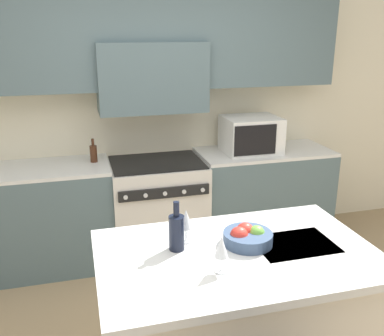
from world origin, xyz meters
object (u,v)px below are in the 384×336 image
wine_glass_near (221,248)px  wine_glass_far (186,220)px  microwave (251,135)px  oil_bottle_on_counter (94,153)px  wine_bottle (177,232)px  fruit_bowl (247,237)px  range_stove (158,208)px

wine_glass_near → wine_glass_far: 0.36m
microwave → oil_bottle_on_counter: bearing=178.0°
microwave → wine_bottle: size_ratio=1.86×
fruit_bowl → wine_bottle: bearing=174.5°
fruit_bowl → oil_bottle_on_counter: size_ratio=1.30×
range_stove → fruit_bowl: bearing=-83.3°
range_stove → wine_bottle: (-0.20, -1.63, 0.56)m
microwave → oil_bottle_on_counter: 1.46m
wine_glass_near → fruit_bowl: (0.23, 0.24, -0.09)m
wine_glass_far → wine_bottle: bearing=-135.4°
microwave → wine_bottle: (-1.11, -1.64, -0.08)m
wine_bottle → oil_bottle_on_counter: 1.73m
range_stove → oil_bottle_on_counter: size_ratio=4.34×
microwave → fruit_bowl: 1.83m
range_stove → wine_bottle: 1.73m
range_stove → wine_glass_far: (-0.13, -1.56, 0.59)m
wine_glass_near → fruit_bowl: size_ratio=0.71×
wine_glass_far → fruit_bowl: bearing=-18.5°
wine_glass_far → oil_bottle_on_counter: 1.68m
range_stove → wine_glass_far: size_ratio=4.69×
wine_bottle → wine_glass_near: bearing=-60.6°
wine_glass_far → fruit_bowl: wine_glass_far is taller
wine_glass_far → fruit_bowl: (0.32, -0.11, -0.09)m
range_stove → wine_bottle: wine_bottle is taller
microwave → wine_glass_near: microwave is taller
wine_bottle → oil_bottle_on_counter: wine_bottle is taller
wine_bottle → microwave: bearing=56.0°
wine_bottle → wine_glass_far: size_ratio=1.42×
microwave → fruit_bowl: (-0.72, -1.68, -0.15)m
microwave → wine_glass_near: bearing=-116.4°
wine_glass_near → oil_bottle_on_counter: oil_bottle_on_counter is taller
wine_glass_near → wine_glass_far: size_ratio=1.00×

